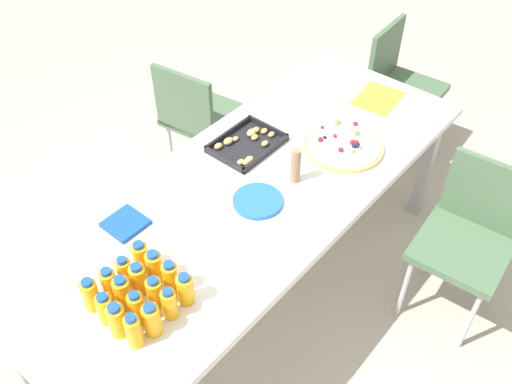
{
  "coord_description": "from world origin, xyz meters",
  "views": [
    {
      "loc": [
        -1.34,
        -1.14,
        2.38
      ],
      "look_at": [
        -0.04,
        -0.05,
        0.76
      ],
      "focal_mm": 39.19,
      "sensor_mm": 36.0,
      "label": 1
    }
  ],
  "objects_px": {
    "juice_bottle_6": "(155,292)",
    "fruit_pizza": "(344,145)",
    "juice_bottle_1": "(152,320)",
    "juice_bottle_15": "(141,257)",
    "juice_bottle_12": "(91,295)",
    "cardboard_tube": "(296,165)",
    "juice_bottle_14": "(124,272)",
    "plate_stack": "(258,201)",
    "juice_bottle_5": "(137,308)",
    "juice_bottle_13": "(109,283)",
    "party_table": "(253,197)",
    "juice_bottle_3": "(185,289)",
    "juice_bottle_7": "(171,278)",
    "juice_bottle_2": "(169,304)",
    "juice_bottle_0": "(134,331)",
    "paper_folder": "(378,98)",
    "chair_end": "(399,80)",
    "snack_tray": "(247,144)",
    "juice_bottle_11": "(155,267)",
    "juice_bottle_4": "(117,320)",
    "chair_far_right": "(198,115)",
    "juice_bottle_9": "(123,293)",
    "napkin_stack": "(125,223)",
    "chair_near_right": "(470,232)",
    "juice_bottle_10": "(139,279)"
  },
  "relations": [
    {
      "from": "juice_bottle_14",
      "to": "cardboard_tube",
      "type": "distance_m",
      "value": 0.85
    },
    {
      "from": "juice_bottle_11",
      "to": "plate_stack",
      "type": "distance_m",
      "value": 0.55
    },
    {
      "from": "juice_bottle_6",
      "to": "fruit_pizza",
      "type": "bearing_deg",
      "value": -0.88
    },
    {
      "from": "juice_bottle_3",
      "to": "juice_bottle_7",
      "type": "xyz_separation_m",
      "value": [
        -0.0,
        0.07,
        0.0
      ]
    },
    {
      "from": "party_table",
      "to": "plate_stack",
      "type": "xyz_separation_m",
      "value": [
        -0.06,
        -0.08,
        0.07
      ]
    },
    {
      "from": "juice_bottle_11",
      "to": "fruit_pizza",
      "type": "bearing_deg",
      "value": -5.19
    },
    {
      "from": "juice_bottle_10",
      "to": "juice_bottle_15",
      "type": "distance_m",
      "value": 0.11
    },
    {
      "from": "chair_end",
      "to": "juice_bottle_5",
      "type": "height_order",
      "value": "juice_bottle_5"
    },
    {
      "from": "juice_bottle_7",
      "to": "juice_bottle_9",
      "type": "xyz_separation_m",
      "value": [
        -0.15,
        0.08,
        0.0
      ]
    },
    {
      "from": "juice_bottle_0",
      "to": "paper_folder",
      "type": "height_order",
      "value": "juice_bottle_0"
    },
    {
      "from": "chair_end",
      "to": "plate_stack",
      "type": "relative_size",
      "value": 3.96
    },
    {
      "from": "chair_end",
      "to": "juice_bottle_4",
      "type": "xyz_separation_m",
      "value": [
        -2.35,
        -0.23,
        0.31
      ]
    },
    {
      "from": "snack_tray",
      "to": "napkin_stack",
      "type": "height_order",
      "value": "snack_tray"
    },
    {
      "from": "juice_bottle_1",
      "to": "juice_bottle_5",
      "type": "relative_size",
      "value": 1.01
    },
    {
      "from": "juice_bottle_11",
      "to": "napkin_stack",
      "type": "distance_m",
      "value": 0.32
    },
    {
      "from": "chair_far_right",
      "to": "juice_bottle_13",
      "type": "distance_m",
      "value": 1.47
    },
    {
      "from": "party_table",
      "to": "juice_bottle_2",
      "type": "bearing_deg",
      "value": -163.11
    },
    {
      "from": "juice_bottle_9",
      "to": "cardboard_tube",
      "type": "bearing_deg",
      "value": -3.8
    },
    {
      "from": "chair_end",
      "to": "juice_bottle_9",
      "type": "distance_m",
      "value": 2.29
    },
    {
      "from": "juice_bottle_9",
      "to": "juice_bottle_7",
      "type": "bearing_deg",
      "value": -27.28
    },
    {
      "from": "chair_end",
      "to": "juice_bottle_3",
      "type": "distance_m",
      "value": 2.16
    },
    {
      "from": "chair_far_right",
      "to": "juice_bottle_5",
      "type": "bearing_deg",
      "value": -60.53
    },
    {
      "from": "chair_far_right",
      "to": "paper_folder",
      "type": "bearing_deg",
      "value": 20.71
    },
    {
      "from": "party_table",
      "to": "snack_tray",
      "type": "height_order",
      "value": "snack_tray"
    },
    {
      "from": "juice_bottle_5",
      "to": "juice_bottle_14",
      "type": "xyz_separation_m",
      "value": [
        0.08,
        0.15,
        -0.0
      ]
    },
    {
      "from": "juice_bottle_1",
      "to": "cardboard_tube",
      "type": "bearing_deg",
      "value": 5.97
    },
    {
      "from": "juice_bottle_14",
      "to": "fruit_pizza",
      "type": "relative_size",
      "value": 0.35
    },
    {
      "from": "juice_bottle_3",
      "to": "juice_bottle_7",
      "type": "relative_size",
      "value": 0.93
    },
    {
      "from": "plate_stack",
      "to": "juice_bottle_4",
      "type": "bearing_deg",
      "value": -176.69
    },
    {
      "from": "chair_near_right",
      "to": "juice_bottle_0",
      "type": "bearing_deg",
      "value": 63.11
    },
    {
      "from": "juice_bottle_6",
      "to": "juice_bottle_11",
      "type": "xyz_separation_m",
      "value": [
        0.07,
        0.08,
        0.0
      ]
    },
    {
      "from": "juice_bottle_13",
      "to": "party_table",
      "type": "bearing_deg",
      "value": -1.42
    },
    {
      "from": "juice_bottle_12",
      "to": "cardboard_tube",
      "type": "bearing_deg",
      "value": -8.09
    },
    {
      "from": "chair_far_right",
      "to": "juice_bottle_11",
      "type": "height_order",
      "value": "juice_bottle_11"
    },
    {
      "from": "juice_bottle_6",
      "to": "party_table",
      "type": "bearing_deg",
      "value": 11.05
    },
    {
      "from": "juice_bottle_6",
      "to": "juice_bottle_14",
      "type": "distance_m",
      "value": 0.15
    },
    {
      "from": "juice_bottle_1",
      "to": "juice_bottle_15",
      "type": "distance_m",
      "value": 0.28
    },
    {
      "from": "plate_stack",
      "to": "paper_folder",
      "type": "xyz_separation_m",
      "value": [
        0.99,
        0.02,
        -0.01
      ]
    },
    {
      "from": "juice_bottle_10",
      "to": "fruit_pizza",
      "type": "height_order",
      "value": "juice_bottle_10"
    },
    {
      "from": "juice_bottle_6",
      "to": "plate_stack",
      "type": "relative_size",
      "value": 0.64
    },
    {
      "from": "cardboard_tube",
      "to": "juice_bottle_5",
      "type": "bearing_deg",
      "value": -178.74
    },
    {
      "from": "juice_bottle_2",
      "to": "juice_bottle_13",
      "type": "xyz_separation_m",
      "value": [
        -0.08,
        0.23,
        -0.0
      ]
    },
    {
      "from": "juice_bottle_12",
      "to": "paper_folder",
      "type": "relative_size",
      "value": 0.56
    },
    {
      "from": "juice_bottle_12",
      "to": "juice_bottle_3",
      "type": "bearing_deg",
      "value": -45.06
    },
    {
      "from": "chair_near_right",
      "to": "juice_bottle_3",
      "type": "relative_size",
      "value": 6.09
    },
    {
      "from": "juice_bottle_3",
      "to": "juice_bottle_12",
      "type": "relative_size",
      "value": 0.94
    },
    {
      "from": "juice_bottle_6",
      "to": "juice_bottle_15",
      "type": "relative_size",
      "value": 1.0
    },
    {
      "from": "juice_bottle_3",
      "to": "plate_stack",
      "type": "xyz_separation_m",
      "value": [
        0.54,
        0.12,
        -0.05
      ]
    },
    {
      "from": "juice_bottle_15",
      "to": "snack_tray",
      "type": "bearing_deg",
      "value": 12.29
    },
    {
      "from": "chair_near_right",
      "to": "juice_bottle_12",
      "type": "xyz_separation_m",
      "value": [
        -1.43,
        0.81,
        0.31
      ]
    }
  ]
}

